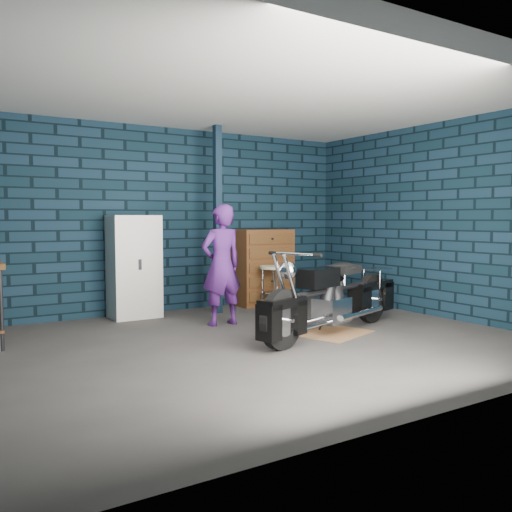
{
  "coord_description": "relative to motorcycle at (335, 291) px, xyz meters",
  "views": [
    {
      "loc": [
        -3.14,
        -4.97,
        1.38
      ],
      "look_at": [
        0.17,
        0.3,
        0.94
      ],
      "focal_mm": 38.0,
      "sensor_mm": 36.0,
      "label": 1
    }
  ],
  "objects": [
    {
      "name": "locker",
      "position": [
        -1.66,
        2.29,
        0.2
      ],
      "size": [
        0.66,
        0.47,
        1.42
      ],
      "primitive_type": "cube",
      "color": "silver",
      "rests_on": "ground"
    },
    {
      "name": "person",
      "position": [
        -0.89,
        1.19,
        0.27
      ],
      "size": [
        0.58,
        0.39,
        1.55
      ],
      "primitive_type": "imported",
      "rotation": [
        0.0,
        0.0,
        3.18
      ],
      "color": "#501F74",
      "rests_on": "ground"
    },
    {
      "name": "tool_chest",
      "position": [
        0.47,
        2.29,
        0.09
      ],
      "size": [
        0.9,
        0.5,
        1.2
      ],
      "primitive_type": "cube",
      "color": "brown",
      "rests_on": "ground"
    },
    {
      "name": "room_walls",
      "position": [
        -1.05,
        0.61,
        1.4
      ],
      "size": [
        6.02,
        5.01,
        2.71
      ],
      "color": "#0D222D",
      "rests_on": "ground"
    },
    {
      "name": "drip_mat",
      "position": [
        0.0,
        0.0,
        -0.5
      ],
      "size": [
        1.0,
        0.86,
        0.01
      ],
      "primitive_type": "cube",
      "rotation": [
        0.0,
        0.0,
        0.31
      ],
      "color": "olive",
      "rests_on": "ground"
    },
    {
      "name": "ground",
      "position": [
        -1.05,
        0.06,
        -0.51
      ],
      "size": [
        6.0,
        6.0,
        0.0
      ],
      "primitive_type": "plane",
      "color": "#43413F",
      "rests_on": "ground"
    },
    {
      "name": "support_post",
      "position": [
        -0.5,
        2.01,
        0.84
      ],
      "size": [
        0.1,
        0.1,
        2.7
      ],
      "primitive_type": "cube",
      "color": "#102132",
      "rests_on": "ground"
    },
    {
      "name": "motorcycle",
      "position": [
        0.0,
        0.0,
        0.0
      ],
      "size": [
        2.38,
        1.3,
        1.01
      ],
      "primitive_type": null,
      "rotation": [
        0.0,
        0.0,
        0.31
      ],
      "color": "black",
      "rests_on": "ground"
    },
    {
      "name": "shop_stool",
      "position": [
        0.3,
        1.8,
        -0.17
      ],
      "size": [
        0.46,
        0.46,
        0.66
      ],
      "primitive_type": null,
      "rotation": [
        0.0,
        0.0,
        0.31
      ],
      "color": "#C1B791",
      "rests_on": "ground"
    }
  ]
}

